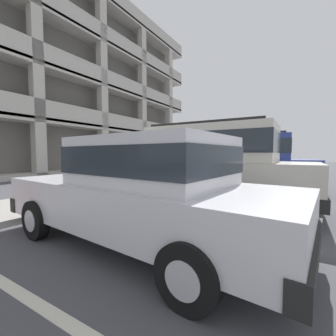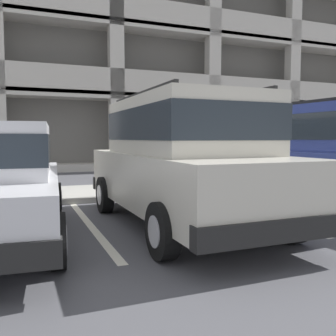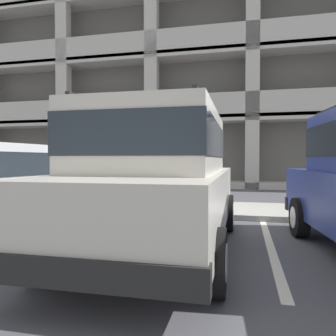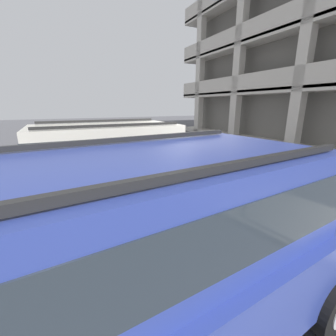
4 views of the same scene
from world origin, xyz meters
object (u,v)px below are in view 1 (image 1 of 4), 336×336
silver_suv (210,163)px  dark_hatchback (243,160)px  red_sedan (143,188)px  parking_meter_far (199,155)px  parking_meter_near (125,156)px

silver_suv → dark_hatchback: 3.12m
red_sedan → dark_hatchback: bearing=4.0°
red_sedan → dark_hatchback: 5.86m
silver_suv → dark_hatchback: same height
dark_hatchback → parking_meter_far: (2.59, 2.83, 0.15)m
silver_suv → dark_hatchback: (3.12, -0.10, 0.00)m
silver_suv → red_sedan: bearing=179.7°
parking_meter_near → silver_suv: bearing=-87.4°
silver_suv → parking_meter_near: bearing=92.1°
parking_meter_near → parking_meter_far: 5.83m
parking_meter_near → parking_meter_far: size_ratio=1.01×
silver_suv → red_sedan: (-2.73, -0.01, -0.27)m
red_sedan → parking_meter_far: bearing=22.8°
dark_hatchback → parking_meter_far: size_ratio=3.29×
silver_suv → parking_meter_near: silver_suv is taller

